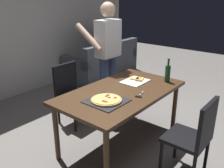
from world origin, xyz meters
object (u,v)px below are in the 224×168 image
object	(u,v)px
chair_near_camera	(195,134)
chair_far_side	(71,90)
person_serving_pizza	(107,53)
kitchen_scissors	(140,95)
dining_table	(121,96)
pepperoni_pizza_on_tray	(106,100)
couch	(103,64)
wine_bottle	(168,73)

from	to	relation	value
chair_near_camera	chair_far_side	distance (m)	1.89
person_serving_pizza	kitchen_scissors	xyz separation A→B (m)	(-0.59, -0.99, -0.24)
person_serving_pizza	kitchen_scissors	size ratio (longest dim) A/B	8.82
chair_near_camera	kitchen_scissors	world-z (taller)	chair_near_camera
dining_table	pepperoni_pizza_on_tray	size ratio (longest dim) A/B	4.04
pepperoni_pizza_on_tray	person_serving_pizza	bearing A→B (deg)	39.95
pepperoni_pizza_on_tray	kitchen_scissors	world-z (taller)	pepperoni_pizza_on_tray
pepperoni_pizza_on_tray	dining_table	bearing A→B (deg)	10.36
kitchen_scissors	pepperoni_pizza_on_tray	bearing A→B (deg)	151.57
dining_table	couch	xyz separation A→B (m)	(1.90, 1.99, -0.37)
chair_far_side	kitchen_scissors	size ratio (longest dim) A/B	4.54
couch	kitchen_scissors	bearing A→B (deg)	-130.19
couch	kitchen_scissors	xyz separation A→B (m)	(-1.90, -2.25, 0.45)
person_serving_pizza	wine_bottle	size ratio (longest dim) A/B	5.54
couch	pepperoni_pizza_on_tray	xyz separation A→B (m)	(-2.26, -2.05, 0.46)
chair_near_camera	couch	xyz separation A→B (m)	(1.90, 2.93, -0.21)
pepperoni_pizza_on_tray	wine_bottle	size ratio (longest dim) A/B	1.27
pepperoni_pizza_on_tray	wine_bottle	bearing A→B (deg)	-12.07
dining_table	chair_near_camera	size ratio (longest dim) A/B	1.80
pepperoni_pizza_on_tray	kitchen_scissors	size ratio (longest dim) A/B	2.02
couch	kitchen_scissors	size ratio (longest dim) A/B	8.59
couch	wine_bottle	bearing A→B (deg)	-119.13
dining_table	chair_far_side	xyz separation A→B (m)	(0.00, 0.95, -0.16)
chair_far_side	couch	size ratio (longest dim) A/B	0.53
wine_bottle	chair_far_side	bearing A→B (deg)	117.49
chair_near_camera	pepperoni_pizza_on_tray	world-z (taller)	chair_near_camera
couch	wine_bottle	xyz separation A→B (m)	(-1.26, -2.27, 0.57)
chair_far_side	kitchen_scissors	xyz separation A→B (m)	(0.00, -1.21, 0.24)
dining_table	chair_far_side	bearing A→B (deg)	90.00
chair_near_camera	kitchen_scissors	size ratio (longest dim) A/B	4.54
couch	kitchen_scissors	distance (m)	2.98
chair_far_side	wine_bottle	world-z (taller)	wine_bottle
dining_table	chair_near_camera	bearing A→B (deg)	-90.00
kitchen_scissors	chair_far_side	bearing A→B (deg)	90.08
chair_near_camera	couch	size ratio (longest dim) A/B	0.53
couch	person_serving_pizza	world-z (taller)	person_serving_pizza
person_serving_pizza	chair_far_side	bearing A→B (deg)	159.43
chair_near_camera	person_serving_pizza	bearing A→B (deg)	70.66
wine_bottle	kitchen_scissors	size ratio (longest dim) A/B	1.59
pepperoni_pizza_on_tray	couch	bearing A→B (deg)	42.27
person_serving_pizza	kitchen_scissors	world-z (taller)	person_serving_pizza
chair_near_camera	dining_table	bearing A→B (deg)	90.00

